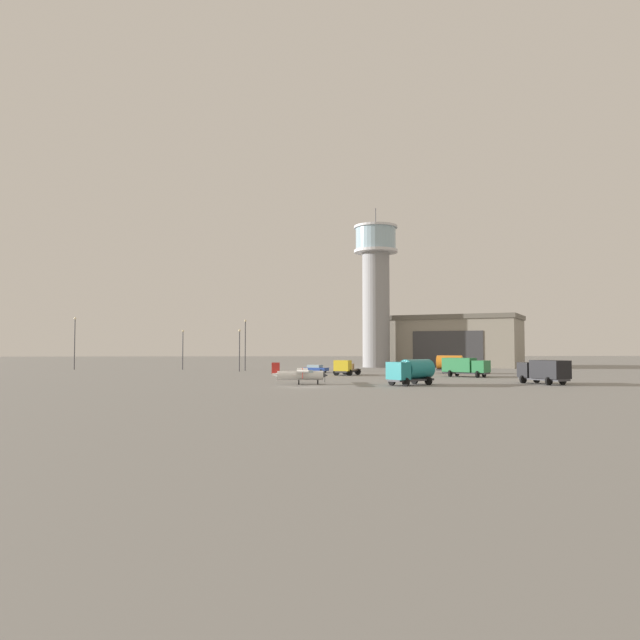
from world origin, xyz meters
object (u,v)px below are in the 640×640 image
object	(u,v)px
light_post_west	(75,339)
light_post_north	(245,341)
truck_flatbed_yellow	(345,368)
truck_box_green	(465,366)
truck_fuel_tanker_orange	(455,364)
light_post_east	(239,346)
car_blue	(316,368)
truck_fuel_tanker_teal	(411,371)
light_post_centre	(183,346)
airplane_white	(300,374)
control_tower	(376,285)
truck_box_black	(544,371)

from	to	relation	value
light_post_west	light_post_north	size ratio (longest dim) A/B	1.08
truck_flatbed_yellow	truck_box_green	world-z (taller)	truck_box_green
truck_fuel_tanker_orange	light_post_east	xyz separation A→B (m)	(-36.87, 9.85, 2.97)
car_blue	light_post_east	bearing A→B (deg)	-172.08
light_post_west	light_post_north	xyz separation A→B (m)	(33.89, -8.14, -0.39)
truck_fuel_tanker_teal	light_post_centre	world-z (taller)	light_post_centre
light_post_north	light_post_east	bearing A→B (deg)	-107.16
light_post_east	light_post_centre	world-z (taller)	light_post_centre
truck_fuel_tanker_teal	airplane_white	bearing A→B (deg)	-45.84
airplane_white	light_post_centre	world-z (taller)	light_post_centre
airplane_white	truck_fuel_tanker_teal	xyz separation A→B (m)	(13.18, -2.40, 0.48)
truck_flatbed_yellow	light_post_east	size ratio (longest dim) A/B	0.79
control_tower	truck_fuel_tanker_orange	world-z (taller)	control_tower
light_post_north	airplane_white	bearing A→B (deg)	-77.03
truck_flatbed_yellow	light_post_east	xyz separation A→B (m)	(-17.72, 15.19, 3.47)
light_post_centre	truck_fuel_tanker_orange	bearing A→B (deg)	-21.49
light_post_west	light_post_north	bearing A→B (deg)	-13.51
truck_box_black	car_blue	bearing A→B (deg)	16.28
truck_flatbed_yellow	light_post_north	distance (m)	25.04
light_post_east	light_post_west	bearing A→B (deg)	161.70
truck_flatbed_yellow	light_post_east	world-z (taller)	light_post_east
truck_box_green	light_post_centre	xyz separation A→B (m)	(-46.85, 30.21, 3.10)
truck_box_black	truck_fuel_tanker_orange	bearing A→B (deg)	-16.69
truck_box_black	light_post_centre	size ratio (longest dim) A/B	0.86
control_tower	light_post_centre	bearing A→B (deg)	-164.87
truck_fuel_tanker_teal	truck_box_black	world-z (taller)	truck_fuel_tanker_teal
airplane_white	truck_box_black	distance (m)	29.66
control_tower	light_post_centre	world-z (taller)	control_tower
control_tower	light_post_north	size ratio (longest dim) A/B	3.67
airplane_white	light_post_west	size ratio (longest dim) A/B	0.86
control_tower	truck_fuel_tanker_orange	distance (m)	35.18
truck_fuel_tanker_teal	car_blue	world-z (taller)	truck_fuel_tanker_teal
airplane_white	truck_box_black	xyz separation A→B (m)	(29.60, -1.82, 0.42)
truck_fuel_tanker_orange	car_blue	size ratio (longest dim) A/B	1.47
truck_flatbed_yellow	truck_fuel_tanker_teal	bearing A→B (deg)	41.22
truck_box_black	car_blue	distance (m)	41.86
airplane_white	truck_box_black	bearing A→B (deg)	-2.01
car_blue	light_post_west	xyz separation A→B (m)	(-46.62, 16.17, 5.28)
truck_fuel_tanker_orange	light_post_north	distance (m)	38.37
truck_fuel_tanker_orange	light_post_east	size ratio (longest dim) A/B	0.87
light_post_east	truck_box_green	bearing A→B (deg)	-30.78
truck_box_black	light_post_west	world-z (taller)	light_post_west
truck_fuel_tanker_teal	truck_flatbed_yellow	size ratio (longest dim) A/B	1.04
light_post_west	light_post_north	world-z (taller)	light_post_west
light_post_east	light_post_centre	distance (m)	14.95
car_blue	light_post_east	size ratio (longest dim) A/B	0.59
truck_box_green	light_post_north	bearing A→B (deg)	-171.68
light_post_centre	car_blue	bearing A→B (deg)	-29.85
truck_flatbed_yellow	car_blue	xyz separation A→B (m)	(-4.13, 9.95, -0.44)
light_post_west	truck_flatbed_yellow	bearing A→B (deg)	-27.23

